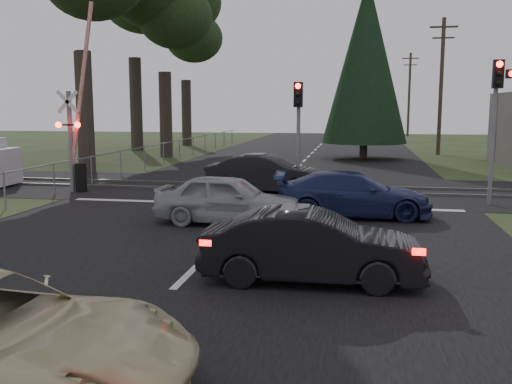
% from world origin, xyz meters
% --- Properties ---
extents(ground, '(120.00, 120.00, 0.00)m').
position_xyz_m(ground, '(0.00, 0.00, 0.00)').
color(ground, '#253819').
rests_on(ground, ground).
extents(road, '(14.00, 100.00, 0.01)m').
position_xyz_m(road, '(0.00, 10.00, 0.01)').
color(road, black).
rests_on(road, ground).
extents(rail_corridor, '(120.00, 8.00, 0.01)m').
position_xyz_m(rail_corridor, '(0.00, 12.00, 0.01)').
color(rail_corridor, black).
rests_on(rail_corridor, ground).
extents(stop_line, '(13.00, 0.35, 0.00)m').
position_xyz_m(stop_line, '(0.00, 8.20, 0.01)').
color(stop_line, silver).
rests_on(stop_line, ground).
extents(rail_near, '(120.00, 0.12, 0.10)m').
position_xyz_m(rail_near, '(0.00, 11.20, 0.05)').
color(rail_near, '#59544C').
rests_on(rail_near, ground).
extents(rail_far, '(120.00, 0.12, 0.10)m').
position_xyz_m(rail_far, '(0.00, 12.80, 0.05)').
color(rail_far, '#59544C').
rests_on(rail_far, ground).
extents(crossing_signal, '(1.62, 0.38, 6.96)m').
position_xyz_m(crossing_signal, '(-7.27, 9.79, 2.06)').
color(crossing_signal, slate).
rests_on(crossing_signal, ground).
extents(traffic_signal_right, '(0.68, 0.48, 4.70)m').
position_xyz_m(traffic_signal_right, '(7.55, 9.47, 3.31)').
color(traffic_signal_right, slate).
rests_on(traffic_signal_right, ground).
extents(traffic_signal_center, '(0.32, 0.48, 4.10)m').
position_xyz_m(traffic_signal_center, '(1.00, 10.68, 2.81)').
color(traffic_signal_center, slate).
rests_on(traffic_signal_center, ground).
extents(utility_pole_mid, '(1.80, 0.26, 9.00)m').
position_xyz_m(utility_pole_mid, '(8.50, 30.00, 4.73)').
color(utility_pole_mid, '#4C3D2D').
rests_on(utility_pole_mid, ground).
extents(utility_pole_far, '(1.80, 0.26, 9.00)m').
position_xyz_m(utility_pole_far, '(8.50, 55.00, 4.73)').
color(utility_pole_far, '#4C3D2D').
rests_on(utility_pole_far, ground).
extents(euc_tree_c, '(6.00, 6.00, 13.20)m').
position_xyz_m(euc_tree_c, '(-9.00, 25.00, 9.51)').
color(euc_tree_c, '#473D33').
rests_on(euc_tree_c, ground).
extents(euc_tree_e, '(6.00, 6.00, 13.20)m').
position_xyz_m(euc_tree_e, '(-11.00, 36.00, 9.51)').
color(euc_tree_e, '#473D33').
rests_on(euc_tree_e, ground).
extents(conifer_tree, '(5.20, 5.20, 11.00)m').
position_xyz_m(conifer_tree, '(3.50, 26.00, 5.99)').
color(conifer_tree, '#473D33').
rests_on(conifer_tree, ground).
extents(fence_left, '(0.10, 36.00, 1.20)m').
position_xyz_m(fence_left, '(-7.80, 22.50, 0.00)').
color(fence_left, slate).
rests_on(fence_left, ground).
extents(dark_hatchback, '(4.11, 1.52, 1.34)m').
position_xyz_m(dark_hatchback, '(2.39, 0.13, 0.67)').
color(dark_hatchback, black).
rests_on(dark_hatchback, ground).
extents(silver_car, '(4.16, 1.92, 1.38)m').
position_xyz_m(silver_car, '(-0.32, 5.00, 0.69)').
color(silver_car, '#95989C').
rests_on(silver_car, ground).
extents(blue_sedan, '(4.68, 2.15, 1.33)m').
position_xyz_m(blue_sedan, '(3.05, 6.68, 0.66)').
color(blue_sedan, '#1A234F').
rests_on(blue_sedan, ground).
extents(dark_car_far, '(4.50, 1.81, 1.45)m').
position_xyz_m(dark_car_far, '(-0.20, 10.73, 0.73)').
color(dark_car_far, black).
rests_on(dark_car_far, ground).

